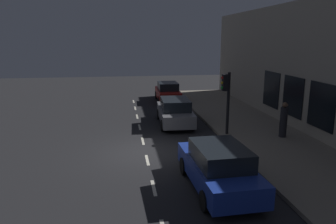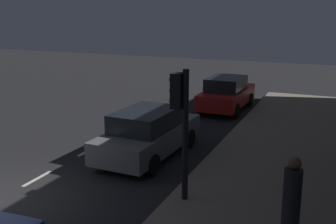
{
  "view_description": "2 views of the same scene",
  "coord_description": "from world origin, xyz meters",
  "px_view_note": "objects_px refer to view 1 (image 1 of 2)",
  "views": [
    {
      "loc": [
        -1.01,
        -13.66,
        5.02
      ],
      "look_at": [
        1.47,
        2.84,
        1.16
      ],
      "focal_mm": 34.08,
      "sensor_mm": 36.0,
      "label": 1
    },
    {
      "loc": [
        7.78,
        -7.27,
        4.77
      ],
      "look_at": [
        2.96,
        4.14,
        1.65
      ],
      "focal_mm": 45.24,
      "sensor_mm": 36.0,
      "label": 2
    }
  ],
  "objects_px": {
    "parked_car_2": "(218,167)",
    "pedestrian_1": "(283,121)",
    "parked_car_0": "(175,112)",
    "traffic_light": "(226,93)",
    "parked_car_1": "(168,92)"
  },
  "relations": [
    {
      "from": "parked_car_2",
      "to": "pedestrian_1",
      "type": "xyz_separation_m",
      "value": [
        4.88,
        4.79,
        0.19
      ]
    },
    {
      "from": "parked_car_0",
      "to": "traffic_light",
      "type": "bearing_deg",
      "value": -49.01
    },
    {
      "from": "parked_car_2",
      "to": "pedestrian_1",
      "type": "distance_m",
      "value": 6.84
    },
    {
      "from": "traffic_light",
      "to": "pedestrian_1",
      "type": "relative_size",
      "value": 1.8
    },
    {
      "from": "parked_car_1",
      "to": "pedestrian_1",
      "type": "xyz_separation_m",
      "value": [
        4.28,
        -10.83,
        0.19
      ]
    },
    {
      "from": "parked_car_2",
      "to": "parked_car_0",
      "type": "bearing_deg",
      "value": 88.14
    },
    {
      "from": "parked_car_0",
      "to": "parked_car_1",
      "type": "bearing_deg",
      "value": 87.35
    },
    {
      "from": "traffic_light",
      "to": "parked_car_0",
      "type": "distance_m",
      "value": 3.82
    },
    {
      "from": "pedestrian_1",
      "to": "parked_car_0",
      "type": "bearing_deg",
      "value": -91.41
    },
    {
      "from": "parked_car_2",
      "to": "traffic_light",
      "type": "bearing_deg",
      "value": 67.34
    },
    {
      "from": "parked_car_1",
      "to": "parked_car_2",
      "type": "relative_size",
      "value": 0.93
    },
    {
      "from": "parked_car_2",
      "to": "parked_car_1",
      "type": "bearing_deg",
      "value": 85.68
    },
    {
      "from": "parked_car_1",
      "to": "pedestrian_1",
      "type": "relative_size",
      "value": 2.31
    },
    {
      "from": "parked_car_0",
      "to": "parked_car_1",
      "type": "height_order",
      "value": "same"
    },
    {
      "from": "traffic_light",
      "to": "parked_car_1",
      "type": "distance_m",
      "value": 10.14
    }
  ]
}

